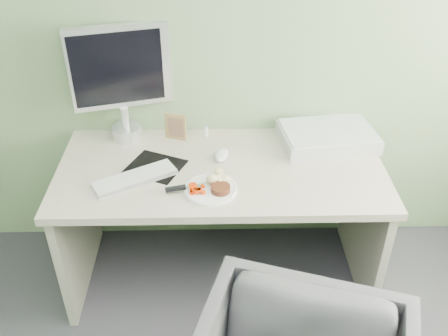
{
  "coord_description": "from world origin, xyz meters",
  "views": [
    {
      "loc": [
        -0.03,
        -0.39,
        2.1
      ],
      "look_at": [
        0.01,
        1.5,
        0.81
      ],
      "focal_mm": 40.0,
      "sensor_mm": 36.0,
      "label": 1
    }
  ],
  "objects_px": {
    "desk": "(221,197)",
    "monitor": "(121,77)",
    "plate": "(211,189)",
    "scanner": "(327,137)"
  },
  "relations": [
    {
      "from": "scanner",
      "to": "monitor",
      "type": "distance_m",
      "value": 1.1
    },
    {
      "from": "plate",
      "to": "scanner",
      "type": "distance_m",
      "value": 0.73
    },
    {
      "from": "plate",
      "to": "monitor",
      "type": "distance_m",
      "value": 0.75
    },
    {
      "from": "scanner",
      "to": "monitor",
      "type": "relative_size",
      "value": 0.8
    },
    {
      "from": "desk",
      "to": "plate",
      "type": "bearing_deg",
      "value": -104.85
    },
    {
      "from": "scanner",
      "to": "monitor",
      "type": "xyz_separation_m",
      "value": [
        -1.06,
        0.1,
        0.3
      ]
    },
    {
      "from": "plate",
      "to": "scanner",
      "type": "relative_size",
      "value": 0.51
    },
    {
      "from": "desk",
      "to": "monitor",
      "type": "bearing_deg",
      "value": 147.5
    },
    {
      "from": "plate",
      "to": "monitor",
      "type": "height_order",
      "value": "monitor"
    },
    {
      "from": "desk",
      "to": "monitor",
      "type": "height_order",
      "value": "monitor"
    }
  ]
}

